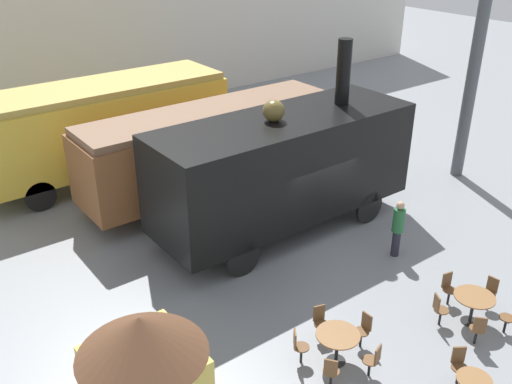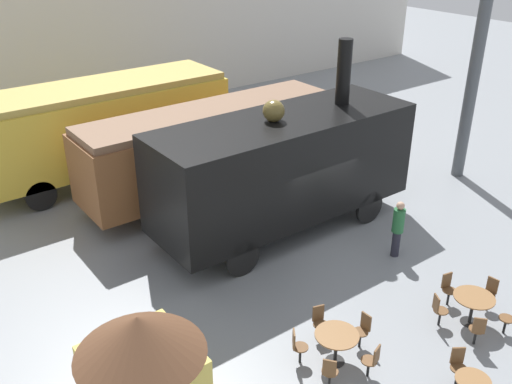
{
  "view_description": "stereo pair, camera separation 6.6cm",
  "coord_description": "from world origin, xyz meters",
  "px_view_note": "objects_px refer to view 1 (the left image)",
  "views": [
    {
      "loc": [
        -10.61,
        -11.19,
        9.14
      ],
      "look_at": [
        -1.46,
        1.0,
        1.6
      ],
      "focal_mm": 40.0,
      "sensor_mm": 36.0,
      "label": 1
    },
    {
      "loc": [
        -10.56,
        -11.23,
        9.14
      ],
      "look_at": [
        -1.46,
        1.0,
        1.6
      ],
      "focal_mm": 40.0,
      "sensor_mm": 36.0,
      "label": 2
    }
  ],
  "objects_px": {
    "cafe_table_far": "(338,339)",
    "cafe_chair_0": "(448,286)",
    "steam_locomotive": "(284,165)",
    "cafe_table_near": "(474,301)",
    "visitor_person": "(398,226)",
    "passenger_coach_vintage": "(99,124)",
    "passenger_coach_wooden": "(212,144)",
    "ticket_kiosk": "(145,377)"
  },
  "relations": [
    {
      "from": "cafe_table_far",
      "to": "cafe_chair_0",
      "type": "relative_size",
      "value": 1.14
    },
    {
      "from": "steam_locomotive",
      "to": "cafe_table_near",
      "type": "distance_m",
      "value": 6.61
    },
    {
      "from": "steam_locomotive",
      "to": "visitor_person",
      "type": "distance_m",
      "value": 3.82
    },
    {
      "from": "passenger_coach_vintage",
      "to": "cafe_table_far",
      "type": "xyz_separation_m",
      "value": [
        0.04,
        -12.59,
        -1.47
      ]
    },
    {
      "from": "passenger_coach_wooden",
      "to": "visitor_person",
      "type": "relative_size",
      "value": 5.3
    },
    {
      "from": "passenger_coach_vintage",
      "to": "cafe_chair_0",
      "type": "relative_size",
      "value": 10.95
    },
    {
      "from": "passenger_coach_vintage",
      "to": "visitor_person",
      "type": "height_order",
      "value": "passenger_coach_vintage"
    },
    {
      "from": "cafe_table_near",
      "to": "ticket_kiosk",
      "type": "xyz_separation_m",
      "value": [
        -7.96,
        1.51,
        1.03
      ]
    },
    {
      "from": "passenger_coach_wooden",
      "to": "visitor_person",
      "type": "bearing_deg",
      "value": -73.37
    },
    {
      "from": "cafe_chair_0",
      "to": "visitor_person",
      "type": "bearing_deg",
      "value": 175.36
    },
    {
      "from": "cafe_table_near",
      "to": "visitor_person",
      "type": "bearing_deg",
      "value": 74.53
    },
    {
      "from": "cafe_table_near",
      "to": "cafe_table_far",
      "type": "height_order",
      "value": "cafe_table_near"
    },
    {
      "from": "passenger_coach_wooden",
      "to": "steam_locomotive",
      "type": "distance_m",
      "value": 3.54
    },
    {
      "from": "steam_locomotive",
      "to": "cafe_table_near",
      "type": "xyz_separation_m",
      "value": [
        0.78,
        -6.38,
        -1.58
      ]
    },
    {
      "from": "cafe_chair_0",
      "to": "ticket_kiosk",
      "type": "distance_m",
      "value": 8.25
    },
    {
      "from": "cafe_table_near",
      "to": "ticket_kiosk",
      "type": "height_order",
      "value": "ticket_kiosk"
    },
    {
      "from": "cafe_table_far",
      "to": "cafe_chair_0",
      "type": "distance_m",
      "value": 3.8
    },
    {
      "from": "visitor_person",
      "to": "passenger_coach_vintage",
      "type": "bearing_deg",
      "value": 113.46
    },
    {
      "from": "cafe_table_near",
      "to": "cafe_chair_0",
      "type": "bearing_deg",
      "value": 77.95
    },
    {
      "from": "visitor_person",
      "to": "cafe_chair_0",
      "type": "bearing_deg",
      "value": -106.69
    },
    {
      "from": "steam_locomotive",
      "to": "cafe_table_far",
      "type": "distance_m",
      "value": 6.28
    },
    {
      "from": "passenger_coach_wooden",
      "to": "cafe_chair_0",
      "type": "xyz_separation_m",
      "value": [
        1.31,
        -9.03,
        -1.35
      ]
    },
    {
      "from": "cafe_chair_0",
      "to": "visitor_person",
      "type": "distance_m",
      "value": 2.46
    },
    {
      "from": "passenger_coach_vintage",
      "to": "cafe_chair_0",
      "type": "height_order",
      "value": "passenger_coach_vintage"
    },
    {
      "from": "passenger_coach_vintage",
      "to": "visitor_person",
      "type": "relative_size",
      "value": 5.38
    },
    {
      "from": "cafe_table_far",
      "to": "visitor_person",
      "type": "height_order",
      "value": "visitor_person"
    },
    {
      "from": "ticket_kiosk",
      "to": "cafe_chair_0",
      "type": "bearing_deg",
      "value": -4.69
    },
    {
      "from": "passenger_coach_vintage",
      "to": "visitor_person",
      "type": "xyz_separation_m",
      "value": [
        4.53,
        -10.42,
        -1.14
      ]
    },
    {
      "from": "ticket_kiosk",
      "to": "passenger_coach_wooden",
      "type": "bearing_deg",
      "value": 50.75
    },
    {
      "from": "cafe_table_near",
      "to": "cafe_chair_0",
      "type": "height_order",
      "value": "cafe_chair_0"
    },
    {
      "from": "cafe_table_far",
      "to": "ticket_kiosk",
      "type": "bearing_deg",
      "value": 173.2
    },
    {
      "from": "passenger_coach_vintage",
      "to": "cafe_table_near",
      "type": "distance_m",
      "value": 14.15
    },
    {
      "from": "passenger_coach_wooden",
      "to": "cafe_chair_0",
      "type": "height_order",
      "value": "passenger_coach_wooden"
    },
    {
      "from": "cafe_table_far",
      "to": "visitor_person",
      "type": "bearing_deg",
      "value": 25.79
    },
    {
      "from": "cafe_table_far",
      "to": "visitor_person",
      "type": "xyz_separation_m",
      "value": [
        4.49,
        2.17,
        0.33
      ]
    },
    {
      "from": "passenger_coach_vintage",
      "to": "cafe_table_near",
      "type": "height_order",
      "value": "passenger_coach_vintage"
    },
    {
      "from": "visitor_person",
      "to": "ticket_kiosk",
      "type": "relative_size",
      "value": 0.59
    },
    {
      "from": "passenger_coach_wooden",
      "to": "cafe_table_near",
      "type": "xyz_separation_m",
      "value": [
        1.13,
        -9.87,
        -1.22
      ]
    },
    {
      "from": "visitor_person",
      "to": "ticket_kiosk",
      "type": "bearing_deg",
      "value": -169.41
    },
    {
      "from": "cafe_table_far",
      "to": "cafe_chair_0",
      "type": "xyz_separation_m",
      "value": [
        3.79,
        -0.15,
        -0.13
      ]
    },
    {
      "from": "cafe_table_near",
      "to": "visitor_person",
      "type": "relative_size",
      "value": 0.56
    },
    {
      "from": "passenger_coach_vintage",
      "to": "cafe_table_far",
      "type": "distance_m",
      "value": 12.68
    }
  ]
}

